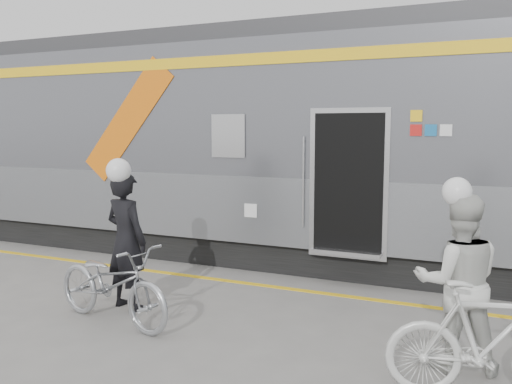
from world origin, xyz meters
The scene contains 9 objects.
ground centered at (0.00, 0.00, 0.00)m, with size 90.00×90.00×0.00m, color slate.
train centered at (-1.27, 4.19, 2.05)m, with size 24.00×3.17×4.10m.
safety_strip centered at (0.00, 2.15, 0.00)m, with size 24.00×0.12×0.01m, color yellow.
man centered at (-1.47, 0.49, 0.91)m, with size 0.66×0.44×1.82m, color black.
bicycle_left centered at (-1.27, -0.06, 0.50)m, with size 0.67×1.91×1.00m, color #A3A6AB.
woman centered at (2.64, 0.35, 0.88)m, with size 0.85×0.66×1.75m, color silver.
bicycle_right centered at (2.94, -0.20, 0.53)m, with size 0.50×1.77×1.06m, color silver.
helmet_man centered at (-1.47, 0.49, 1.98)m, with size 0.32×0.32×0.32m, color white.
helmet_woman centered at (2.64, 0.35, 1.89)m, with size 0.28×0.28×0.28m, color white.
Camera 1 is at (2.95, -5.18, 2.39)m, focal length 38.00 mm.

